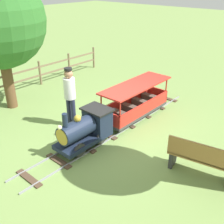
# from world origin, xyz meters

# --- Properties ---
(ground_plane) EXTENTS (60.00, 60.00, 0.00)m
(ground_plane) POSITION_xyz_m (0.00, 0.00, 0.00)
(ground_plane) COLOR #75934C
(track) EXTENTS (0.73, 6.05, 0.04)m
(track) POSITION_xyz_m (0.00, -0.05, 0.02)
(track) COLOR gray
(track) RESTS_ON ground_plane
(locomotive) EXTENTS (0.69, 1.45, 1.04)m
(locomotive) POSITION_xyz_m (0.00, 0.98, 0.48)
(locomotive) COLOR #192338
(locomotive) RESTS_ON ground_plane
(passenger_car) EXTENTS (0.79, 2.35, 0.97)m
(passenger_car) POSITION_xyz_m (0.00, -0.95, 0.42)
(passenger_car) COLOR #3F3F3F
(passenger_car) RESTS_ON ground_plane
(conductor_person) EXTENTS (0.30, 0.30, 1.62)m
(conductor_person) POSITION_xyz_m (1.02, 0.55, 0.96)
(conductor_person) COLOR #282D47
(conductor_person) RESTS_ON ground_plane
(park_bench) EXTENTS (1.35, 0.63, 0.82)m
(park_bench) POSITION_xyz_m (-2.50, 0.24, 0.42)
(park_bench) COLOR olive
(park_bench) RESTS_ON ground_plane
(fence_section) EXTENTS (0.08, 7.13, 0.90)m
(fence_section) POSITION_xyz_m (4.26, -0.05, 0.48)
(fence_section) COLOR #756047
(fence_section) RESTS_ON ground_plane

